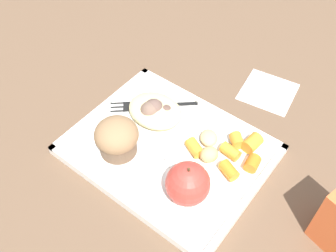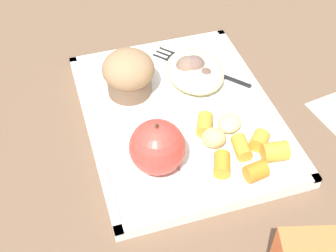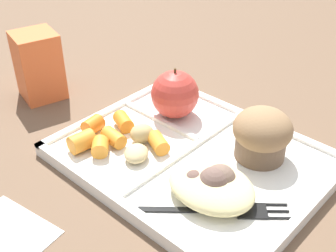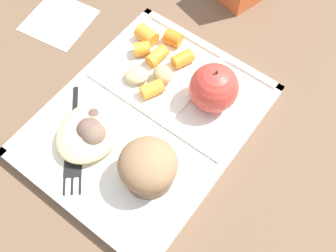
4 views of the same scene
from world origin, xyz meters
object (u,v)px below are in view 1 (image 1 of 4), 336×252
at_px(green_apple, 188,184).
at_px(bran_muffin, 117,138).
at_px(lunch_tray, 169,150).
at_px(plastic_fork, 145,106).

relative_size(green_apple, bran_muffin, 1.01).
bearing_deg(bran_muffin, lunch_tray, -139.90).
relative_size(lunch_tray, green_apple, 4.34).
distance_m(lunch_tray, green_apple, 0.11).
bearing_deg(green_apple, plastic_fork, -31.20).
xyz_separation_m(lunch_tray, bran_muffin, (0.07, 0.06, 0.04)).
relative_size(bran_muffin, plastic_fork, 0.55).
bearing_deg(plastic_fork, green_apple, 148.80).
distance_m(lunch_tray, bran_muffin, 0.10).
relative_size(green_apple, plastic_fork, 0.56).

